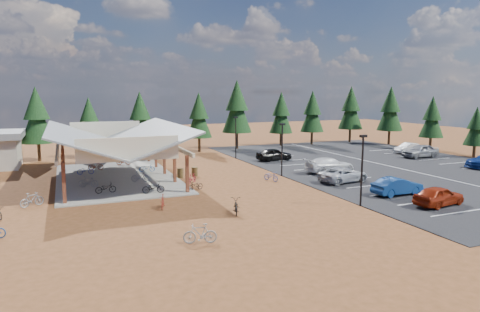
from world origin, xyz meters
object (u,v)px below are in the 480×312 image
(bike_15, at_px, (192,178))
(car_3, at_px, (330,165))
(trash_bin_0, at_px, (180,173))
(trash_bin_1, at_px, (195,172))
(bike_3, at_px, (96,166))
(bike_4, at_px, (153,188))
(car_4, at_px, (274,154))
(car_8, at_px, (420,151))
(lamp_post_0, at_px, (362,165))
(car_2, at_px, (343,175))
(bike_16, at_px, (196,186))
(bike_12, at_px, (236,206))
(car_1, at_px, (397,186))
(bike_14, at_px, (271,176))
(car_0, at_px, (439,196))
(bike_2, at_px, (86,170))
(bike_1, at_px, (88,182))
(bike_5, at_px, (140,177))
(car_9, at_px, (408,148))
(bike_pavilion, at_px, (115,138))
(bike_11, at_px, (163,202))
(bike_13, at_px, (200,234))
(bike_9, at_px, (32,200))
(lamp_post_1, at_px, (282,146))
(bike_7, at_px, (124,161))
(bike_0, at_px, (106,188))

(bike_15, bearing_deg, car_3, -135.35)
(trash_bin_0, xyz_separation_m, trash_bin_1, (1.46, 0.14, 0.00))
(bike_3, bearing_deg, bike_4, -155.03)
(car_4, distance_m, car_8, 18.52)
(lamp_post_0, bearing_deg, trash_bin_0, 121.84)
(bike_3, bearing_deg, car_3, -105.64)
(car_2, bearing_deg, bike_16, 72.73)
(bike_12, xyz_separation_m, car_2, (12.78, 5.65, 0.21))
(lamp_post_0, relative_size, car_1, 1.22)
(bike_14, relative_size, car_0, 0.41)
(bike_12, bearing_deg, trash_bin_1, -75.37)
(bike_2, bearing_deg, car_1, -125.96)
(bike_1, bearing_deg, bike_12, -126.14)
(bike_5, distance_m, car_9, 36.48)
(bike_pavilion, relative_size, car_2, 4.03)
(bike_pavilion, height_order, bike_12, bike_pavilion)
(bike_1, xyz_separation_m, car_4, (21.26, 7.22, 0.18))
(bike_11, bearing_deg, bike_16, 66.70)
(car_4, height_order, car_8, car_8)
(bike_5, bearing_deg, car_8, -67.20)
(trash_bin_1, bearing_deg, car_9, 7.76)
(car_9, bearing_deg, bike_4, -83.33)
(bike_2, bearing_deg, bike_13, -165.22)
(bike_4, relative_size, bike_16, 1.14)
(bike_pavilion, xyz_separation_m, bike_9, (-6.78, -8.15, -3.31))
(lamp_post_1, relative_size, car_3, 0.98)
(bike_14, distance_m, car_4, 11.71)
(bike_7, bearing_deg, bike_12, -152.52)
(car_9, bearing_deg, bike_7, -106.17)
(bike_2, xyz_separation_m, car_1, (22.40, -18.09, 0.23))
(bike_15, relative_size, car_0, 0.35)
(bike_1, height_order, bike_2, bike_1)
(bike_16, bearing_deg, bike_13, -38.72)
(bike_0, height_order, bike_16, bike_0)
(bike_4, relative_size, bike_9, 1.02)
(trash_bin_1, relative_size, car_0, 0.22)
(bike_pavilion, distance_m, bike_9, 11.10)
(lamp_post_0, height_order, bike_4, lamp_post_0)
(trash_bin_1, xyz_separation_m, car_9, (30.67, 4.18, 0.27))
(bike_13, distance_m, car_0, 18.11)
(bike_pavilion, bearing_deg, car_9, 3.52)
(trash_bin_0, bearing_deg, lamp_post_1, -17.87)
(bike_16, bearing_deg, bike_3, -173.60)
(trash_bin_0, relative_size, car_2, 0.19)
(bike_16, bearing_deg, car_8, 78.62)
(car_2, xyz_separation_m, car_4, (-0.24, 13.34, 0.06))
(trash_bin_0, distance_m, car_4, 14.05)
(bike_14, height_order, bike_15, bike_14)
(car_2, bearing_deg, car_9, -66.35)
(bike_0, relative_size, bike_15, 1.09)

